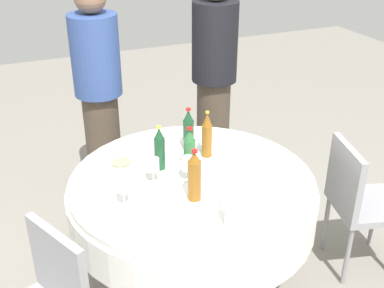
{
  "coord_description": "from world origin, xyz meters",
  "views": [
    {
      "loc": [
        -0.9,
        -2.15,
        2.17
      ],
      "look_at": [
        0.0,
        0.0,
        0.96
      ],
      "focal_mm": 45.46,
      "sensor_mm": 36.0,
      "label": 1
    }
  ],
  "objects_px": {
    "plate_mid": "(170,219)",
    "person_rear": "(99,94)",
    "bottle_amber_outer": "(194,176)",
    "bottle_clear_right": "(231,204)",
    "wine_glass_west": "(188,164)",
    "wine_glass_near": "(153,166)",
    "plate_left": "(121,164)",
    "bottle_amber_west": "(207,136)",
    "wine_glass_outer": "(123,186)",
    "bottle_dark_green_inner": "(188,131)",
    "person_inner": "(214,79)",
    "bottle_dark_green_rear": "(160,149)",
    "chair_outer": "(357,197)",
    "dining_table": "(192,200)",
    "bottle_green_near": "(189,149)"
  },
  "relations": [
    {
      "from": "bottle_amber_west",
      "to": "wine_glass_outer",
      "type": "relative_size",
      "value": 1.91
    },
    {
      "from": "bottle_amber_outer",
      "to": "bottle_amber_west",
      "type": "bearing_deg",
      "value": 57.86
    },
    {
      "from": "bottle_dark_green_rear",
      "to": "bottle_amber_outer",
      "type": "distance_m",
      "value": 0.38
    },
    {
      "from": "bottle_green_near",
      "to": "person_rear",
      "type": "distance_m",
      "value": 1.04
    },
    {
      "from": "bottle_dark_green_inner",
      "to": "wine_glass_west",
      "type": "bearing_deg",
      "value": -112.44
    },
    {
      "from": "wine_glass_outer",
      "to": "person_inner",
      "type": "distance_m",
      "value": 1.52
    },
    {
      "from": "dining_table",
      "to": "wine_glass_near",
      "type": "bearing_deg",
      "value": 166.84
    },
    {
      "from": "wine_glass_west",
      "to": "wine_glass_near",
      "type": "distance_m",
      "value": 0.19
    },
    {
      "from": "plate_left",
      "to": "plate_mid",
      "type": "distance_m",
      "value": 0.61
    },
    {
      "from": "person_inner",
      "to": "bottle_amber_outer",
      "type": "bearing_deg",
      "value": -88.31
    },
    {
      "from": "chair_outer",
      "to": "plate_left",
      "type": "bearing_deg",
      "value": -97.96
    },
    {
      "from": "dining_table",
      "to": "person_inner",
      "type": "bearing_deg",
      "value": 59.08
    },
    {
      "from": "wine_glass_west",
      "to": "person_inner",
      "type": "distance_m",
      "value": 1.21
    },
    {
      "from": "bottle_amber_west",
      "to": "wine_glass_outer",
      "type": "distance_m",
      "value": 0.68
    },
    {
      "from": "dining_table",
      "to": "plate_left",
      "type": "distance_m",
      "value": 0.47
    },
    {
      "from": "bottle_amber_outer",
      "to": "plate_left",
      "type": "height_order",
      "value": "bottle_amber_outer"
    },
    {
      "from": "bottle_clear_right",
      "to": "plate_mid",
      "type": "distance_m",
      "value": 0.32
    },
    {
      "from": "bottle_green_near",
      "to": "bottle_clear_right",
      "type": "bearing_deg",
      "value": -93.92
    },
    {
      "from": "bottle_dark_green_rear",
      "to": "wine_glass_outer",
      "type": "distance_m",
      "value": 0.4
    },
    {
      "from": "bottle_amber_west",
      "to": "wine_glass_near",
      "type": "distance_m",
      "value": 0.43
    },
    {
      "from": "bottle_dark_green_rear",
      "to": "bottle_clear_right",
      "type": "height_order",
      "value": "bottle_clear_right"
    },
    {
      "from": "chair_outer",
      "to": "bottle_dark_green_inner",
      "type": "bearing_deg",
      "value": -109.63
    },
    {
      "from": "dining_table",
      "to": "plate_mid",
      "type": "xyz_separation_m",
      "value": [
        -0.25,
        -0.32,
        0.16
      ]
    },
    {
      "from": "bottle_amber_west",
      "to": "bottle_amber_outer",
      "type": "bearing_deg",
      "value": -122.14
    },
    {
      "from": "bottle_dark_green_inner",
      "to": "person_inner",
      "type": "height_order",
      "value": "person_inner"
    },
    {
      "from": "bottle_dark_green_inner",
      "to": "person_inner",
      "type": "distance_m",
      "value": 0.85
    },
    {
      "from": "wine_glass_west",
      "to": "person_rear",
      "type": "distance_m",
      "value": 1.15
    },
    {
      "from": "bottle_amber_west",
      "to": "bottle_dark_green_inner",
      "type": "bearing_deg",
      "value": 119.34
    },
    {
      "from": "dining_table",
      "to": "bottle_amber_west",
      "type": "relative_size",
      "value": 4.8
    },
    {
      "from": "person_rear",
      "to": "chair_outer",
      "type": "bearing_deg",
      "value": -60.92
    },
    {
      "from": "plate_left",
      "to": "plate_mid",
      "type": "xyz_separation_m",
      "value": [
        0.08,
        -0.61,
        -0.0
      ]
    },
    {
      "from": "wine_glass_outer",
      "to": "person_inner",
      "type": "relative_size",
      "value": 0.09
    },
    {
      "from": "wine_glass_near",
      "to": "chair_outer",
      "type": "relative_size",
      "value": 0.17
    },
    {
      "from": "plate_left",
      "to": "plate_mid",
      "type": "bearing_deg",
      "value": -82.9
    },
    {
      "from": "bottle_amber_outer",
      "to": "bottle_dark_green_rear",
      "type": "bearing_deg",
      "value": 99.04
    },
    {
      "from": "bottle_green_near",
      "to": "bottle_amber_west",
      "type": "bearing_deg",
      "value": 29.77
    },
    {
      "from": "wine_glass_west",
      "to": "wine_glass_near",
      "type": "bearing_deg",
      "value": 163.96
    },
    {
      "from": "bottle_dark_green_rear",
      "to": "plate_mid",
      "type": "relative_size",
      "value": 1.22
    },
    {
      "from": "bottle_amber_outer",
      "to": "bottle_clear_right",
      "type": "bearing_deg",
      "value": -77.37
    },
    {
      "from": "chair_outer",
      "to": "plate_mid",
      "type": "bearing_deg",
      "value": -72.48
    },
    {
      "from": "bottle_amber_west",
      "to": "bottle_amber_outer",
      "type": "xyz_separation_m",
      "value": [
        -0.25,
        -0.4,
        -0.0
      ]
    },
    {
      "from": "plate_mid",
      "to": "person_rear",
      "type": "xyz_separation_m",
      "value": [
        -0.0,
        1.44,
        0.13
      ]
    },
    {
      "from": "bottle_amber_outer",
      "to": "bottle_dark_green_inner",
      "type": "bearing_deg",
      "value": 70.75
    },
    {
      "from": "wine_glass_outer",
      "to": "plate_left",
      "type": "bearing_deg",
      "value": 76.8
    },
    {
      "from": "person_rear",
      "to": "wine_glass_west",
      "type": "bearing_deg",
      "value": -91.19
    },
    {
      "from": "wine_glass_west",
      "to": "chair_outer",
      "type": "height_order",
      "value": "wine_glass_west"
    },
    {
      "from": "bottle_amber_outer",
      "to": "dining_table",
      "type": "bearing_deg",
      "value": 70.68
    },
    {
      "from": "bottle_amber_west",
      "to": "plate_mid",
      "type": "distance_m",
      "value": 0.7
    },
    {
      "from": "bottle_clear_right",
      "to": "plate_left",
      "type": "height_order",
      "value": "bottle_clear_right"
    },
    {
      "from": "wine_glass_west",
      "to": "plate_left",
      "type": "relative_size",
      "value": 0.54
    }
  ]
}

